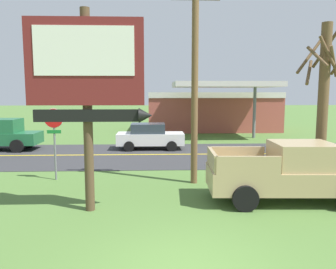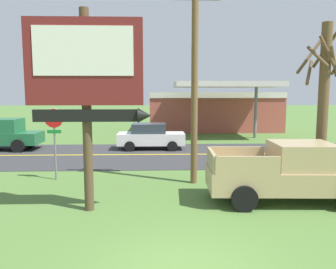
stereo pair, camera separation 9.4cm
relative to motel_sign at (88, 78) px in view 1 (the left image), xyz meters
name	(u,v)px [view 1 (the left image)]	position (x,y,z in m)	size (l,w,h in m)	color
road_asphalt	(165,155)	(2.50, 9.38, -3.99)	(140.00, 8.00, 0.02)	#333335
road_centre_line	(165,154)	(2.50, 9.38, -3.98)	(126.00, 0.20, 0.01)	gold
motel_sign	(88,78)	(0.00, 0.00, 0.00)	(3.61, 0.54, 6.00)	brown
stop_sign	(54,131)	(-2.16, 3.88, -1.97)	(0.80, 0.08, 2.95)	slate
utility_pole	(195,68)	(3.48, 3.19, 0.51)	(2.06, 0.26, 8.39)	brown
bare_tree	(323,98)	(8.43, 2.92, -0.64)	(1.87, 1.68, 6.42)	brown
gas_station	(212,110)	(7.42, 22.20, -2.06)	(12.00, 11.50, 4.40)	#A84C42
pickup_tan_parked_on_lawn	(290,173)	(6.37, 0.77, -3.04)	(5.28, 2.42, 1.96)	tan
car_white_mid_lane	(150,136)	(1.63, 11.38, -3.17)	(4.20, 2.00, 1.64)	silver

